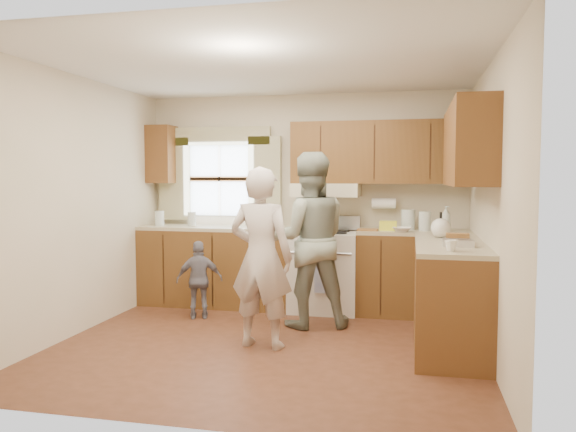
% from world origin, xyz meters
% --- Properties ---
extents(room, '(3.80, 3.80, 3.80)m').
position_xyz_m(room, '(0.00, 0.00, 1.25)').
color(room, '#492716').
rests_on(room, ground).
extents(kitchen_fixtures, '(3.80, 2.25, 2.15)m').
position_xyz_m(kitchen_fixtures, '(0.61, 1.08, 0.84)').
color(kitchen_fixtures, '#41260E').
rests_on(kitchen_fixtures, ground).
extents(stove, '(0.76, 0.67, 1.07)m').
position_xyz_m(stove, '(0.30, 1.44, 0.47)').
color(stove, silver).
rests_on(stove, ground).
extents(woman_left, '(0.64, 0.46, 1.62)m').
position_xyz_m(woman_left, '(-0.04, -0.06, 0.81)').
color(woman_left, beige).
rests_on(woman_left, ground).
extents(woman_right, '(1.03, 0.91, 1.77)m').
position_xyz_m(woman_right, '(0.24, 0.73, 0.89)').
color(woman_right, '#273F2F').
rests_on(woman_right, ground).
extents(child, '(0.53, 0.36, 0.84)m').
position_xyz_m(child, '(-0.96, 0.77, 0.42)').
color(child, slate).
rests_on(child, ground).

